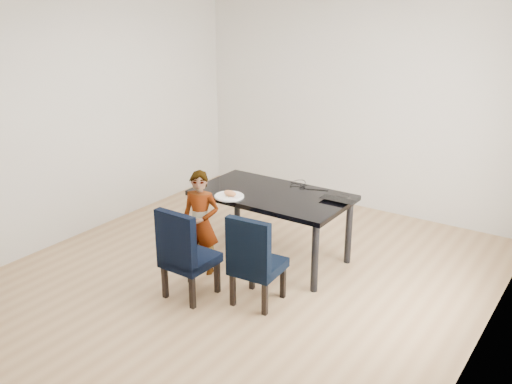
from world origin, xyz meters
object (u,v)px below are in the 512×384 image
Objects in this scene: plate at (229,196)px; laptop at (340,199)px; chair_left at (190,252)px; child at (201,223)px; dining_table at (272,226)px; chair_right at (258,258)px.

plate is 0.84× the size of laptop.
chair_left is at bearing 54.77° from laptop.
laptop is (1.11, 0.86, 0.23)m from child.
dining_table is 0.91m from chair_right.
chair_left is 0.64m from chair_right.
child reaches higher than dining_table.
plate is at bearing -130.32° from dining_table.
child reaches higher than chair_right.
chair_left is at bearing -160.99° from chair_right.
child is 3.57× the size of plate.
child is (-0.43, -0.65, 0.16)m from dining_table.
child is 1.42m from laptop.
dining_table is 4.44× the size of laptop.
chair_right reaches higher than plate.
child reaches higher than chair_left.
plate is (-0.68, 0.48, 0.32)m from chair_right.
dining_table is at bearing 80.08° from chair_left.
laptop is (0.68, 0.21, 0.39)m from dining_table.
plate is at bearing 29.06° from laptop.
child is at bearing 36.98° from laptop.
plate is at bearing 140.49° from chair_right.
chair_right is at bearing -35.21° from plate.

